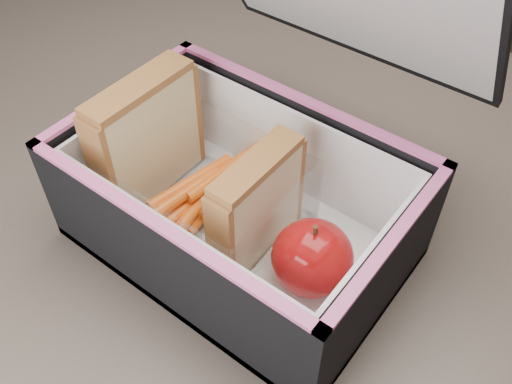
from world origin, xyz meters
TOP-DOWN VIEW (x-y plane):
  - kitchen_table at (0.00, 0.00)m, footprint 1.20×0.80m
  - lunch_bag at (-0.01, -0.05)m, footprint 0.28×0.28m
  - plastic_tub at (-0.05, -0.06)m, footprint 0.17×0.12m
  - sandwich_left at (-0.11, -0.06)m, footprint 0.03×0.11m
  - sandwich_right at (0.01, -0.06)m, footprint 0.03×0.09m
  - carrot_sticks at (-0.05, -0.05)m, footprint 0.05×0.14m
  - paper_napkin at (0.06, -0.06)m, footprint 0.09×0.09m
  - red_apple at (0.07, -0.06)m, footprint 0.08×0.08m

SIDE VIEW (x-z plane):
  - kitchen_table at x=0.00m, z-range 0.28..1.03m
  - paper_napkin at x=0.06m, z-range 0.76..0.77m
  - carrot_sticks at x=-0.05m, z-range 0.77..0.80m
  - plastic_tub at x=-0.05m, z-range 0.76..0.83m
  - red_apple at x=0.07m, z-range 0.77..0.84m
  - lunch_bag at x=-0.01m, z-range 0.68..0.94m
  - sandwich_right at x=0.01m, z-range 0.77..0.87m
  - sandwich_left at x=-0.11m, z-range 0.77..0.88m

